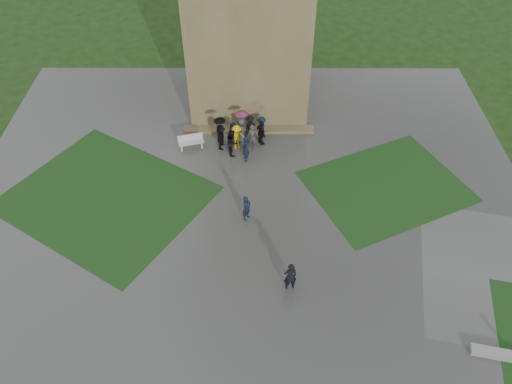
{
  "coord_description": "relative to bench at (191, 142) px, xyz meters",
  "views": [
    {
      "loc": [
        0.55,
        -17.19,
        21.11
      ],
      "look_at": [
        0.5,
        3.27,
        1.2
      ],
      "focal_mm": 35.0,
      "sensor_mm": 36.0,
      "label": 1
    }
  ],
  "objects": [
    {
      "name": "tower_plinth",
      "position": [
        3.82,
        1.84,
        -0.39
      ],
      "size": [
        9.0,
        0.8,
        0.22
      ],
      "primitive_type": "cube",
      "color": "brown",
      "rests_on": "plaza"
    },
    {
      "name": "plaza",
      "position": [
        3.82,
        -6.76,
        -0.51
      ],
      "size": [
        34.0,
        34.0,
        0.02
      ],
      "primitive_type": "cube",
      "color": "#3A3A37",
      "rests_on": "ground"
    },
    {
      "name": "ground",
      "position": [
        3.82,
        -8.76,
        -0.52
      ],
      "size": [
        120.0,
        120.0,
        0.0
      ],
      "primitive_type": "plane",
      "color": "black"
    },
    {
      "name": "lawn_inset_left",
      "position": [
        -4.68,
        -4.76,
        -0.5
      ],
      "size": [
        14.1,
        13.46,
        0.01
      ],
      "primitive_type": "cube",
      "rotation": [
        0.0,
        0.0,
        -0.56
      ],
      "color": "#143412",
      "rests_on": "plaza"
    },
    {
      "name": "visitor_cluster",
      "position": [
        3.4,
        0.34,
        0.54
      ],
      "size": [
        3.56,
        3.56,
        2.53
      ],
      "color": "black",
      "rests_on": "plaza"
    },
    {
      "name": "bench",
      "position": [
        0.0,
        0.0,
        0.0
      ],
      "size": [
        1.76,
        0.94,
        0.98
      ],
      "rotation": [
        0.0,
        0.0,
        0.26
      ],
      "color": "beige",
      "rests_on": "plaza"
    },
    {
      "name": "lawn_inset_right",
      "position": [
        12.32,
        -3.76,
        -0.5
      ],
      "size": [
        11.12,
        10.15,
        0.01
      ],
      "primitive_type": "cube",
      "rotation": [
        0.0,
        0.0,
        0.44
      ],
      "color": "#143412",
      "rests_on": "plaza"
    },
    {
      "name": "pedestrian_near",
      "position": [
        6.03,
        -11.19,
        0.42
      ],
      "size": [
        0.74,
        0.56,
        1.84
      ],
      "primitive_type": "imported",
      "rotation": [
        0.0,
        0.0,
        3.33
      ],
      "color": "black",
      "rests_on": "plaza"
    },
    {
      "name": "pedestrian_mid",
      "position": [
        3.79,
        -6.44,
        0.34
      ],
      "size": [
        0.67,
        0.73,
        1.68
      ],
      "primitive_type": "imported",
      "rotation": [
        0.0,
        0.0,
        0.99
      ],
      "color": "black",
      "rests_on": "plaza"
    }
  ]
}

